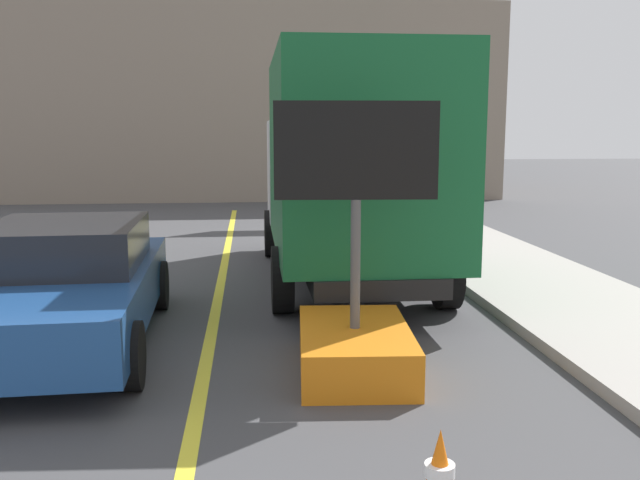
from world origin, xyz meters
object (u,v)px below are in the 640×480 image
pickup_car (64,285)px  arrow_board_trailer (355,325)px  highway_guide_sign (392,94)px  traffic_cone_mid_lane (439,478)px  box_truck (348,166)px

pickup_car → arrow_board_trailer: bearing=-20.9°
pickup_car → highway_guide_sign: bearing=61.5°
pickup_car → traffic_cone_mid_lane: size_ratio=7.38×
pickup_car → traffic_cone_mid_lane: (3.25, -3.97, -0.39)m
highway_guide_sign → traffic_cone_mid_lane: (-2.80, -15.10, -3.12)m
arrow_board_trailer → highway_guide_sign: size_ratio=0.54×
traffic_cone_mid_lane → arrow_board_trailer: bearing=92.1°
pickup_car → highway_guide_sign: highway_guide_sign is taller
arrow_board_trailer → box_truck: bearing=83.0°
box_truck → traffic_cone_mid_lane: size_ratio=10.62×
box_truck → pickup_car: 4.78m
box_truck → arrow_board_trailer: bearing=-97.0°
pickup_car → traffic_cone_mid_lane: 5.15m
pickup_car → traffic_cone_mid_lane: pickup_car is taller
arrow_board_trailer → highway_guide_sign: (2.90, 12.33, 2.94)m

